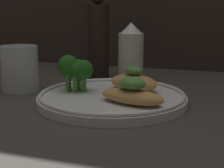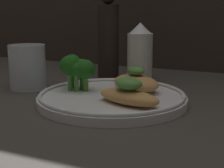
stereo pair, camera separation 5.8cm
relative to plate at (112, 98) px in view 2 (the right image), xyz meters
The scene contains 8 objects.
ground_plane 1.49cm from the plate, ahead, with size 180.00×180.00×1.00cm, color #3D3833.
plate is the anchor object (origin of this frame).
grilled_meat_front 6.44cm from the plate, 40.60° to the right, with size 11.67×7.14×4.23cm.
grilled_meat_middle 5.82cm from the plate, 62.92° to the left, with size 11.62×10.18×4.45cm.
broccoli_bunch 8.83cm from the plate, behind, with size 6.87×5.05×6.36cm.
sauce_bottle 20.72cm from the plate, 96.76° to the left, with size 5.62×5.62×12.99cm.
pepper_grinder 23.80cm from the plate, 116.98° to the left, with size 4.86×4.86×20.02cm.
drinking_glass 20.76cm from the plate, behind, with size 7.30×7.30×8.89cm.
Camera 2 is at (23.75, -51.52, 15.78)cm, focal length 55.00 mm.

